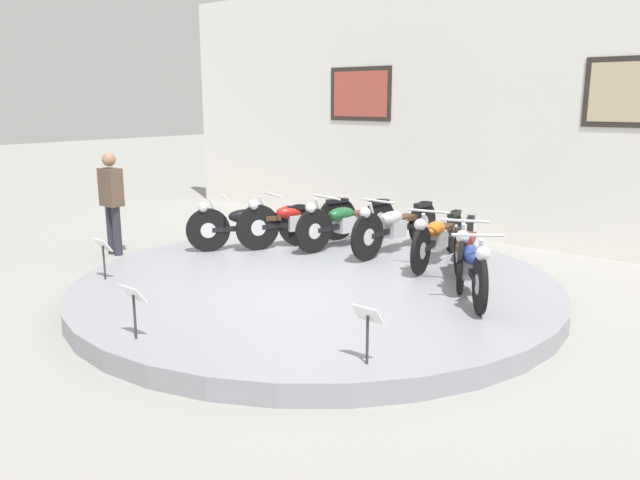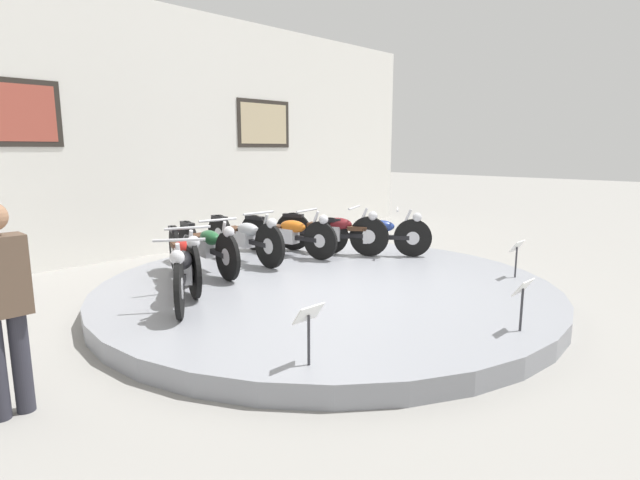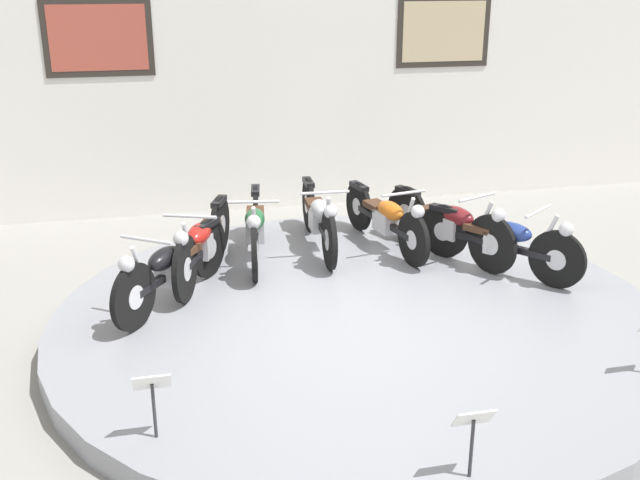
% 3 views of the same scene
% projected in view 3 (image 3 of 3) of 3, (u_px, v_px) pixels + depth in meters
% --- Properties ---
extents(ground_plane, '(60.00, 60.00, 0.00)m').
position_uv_depth(ground_plane, '(359.00, 330.00, 7.27)').
color(ground_plane, gray).
extents(display_platform, '(5.87, 5.87, 0.22)m').
position_uv_depth(display_platform, '(359.00, 320.00, 7.24)').
color(display_platform, gray).
rests_on(display_platform, ground_plane).
extents(back_wall, '(14.00, 0.22, 4.49)m').
position_uv_depth(back_wall, '(278.00, 50.00, 10.42)').
color(back_wall, white).
rests_on(back_wall, ground_plane).
extents(motorcycle_black, '(1.17, 1.66, 0.79)m').
position_uv_depth(motorcycle_black, '(171.00, 266.00, 7.24)').
color(motorcycle_black, black).
rests_on(motorcycle_black, display_platform).
extents(motorcycle_red, '(0.78, 1.91, 0.81)m').
position_uv_depth(motorcycle_red, '(203.00, 241.00, 7.86)').
color(motorcycle_red, black).
rests_on(motorcycle_red, display_platform).
extents(motorcycle_green, '(0.54, 1.98, 0.80)m').
position_uv_depth(motorcycle_green, '(255.00, 226.00, 8.37)').
color(motorcycle_green, black).
rests_on(motorcycle_green, display_platform).
extents(motorcycle_silver, '(0.54, 2.01, 0.81)m').
position_uv_depth(motorcycle_silver, '(319.00, 216.00, 8.66)').
color(motorcycle_silver, black).
rests_on(motorcycle_silver, display_platform).
extents(motorcycle_orange, '(0.55, 1.94, 0.78)m').
position_uv_depth(motorcycle_orange, '(386.00, 217.00, 8.70)').
color(motorcycle_orange, black).
rests_on(motorcycle_orange, display_platform).
extents(motorcycle_maroon, '(0.83, 1.87, 0.80)m').
position_uv_depth(motorcycle_maroon, '(450.00, 223.00, 8.45)').
color(motorcycle_maroon, black).
rests_on(motorcycle_maroon, display_platform).
extents(motorcycle_blue, '(1.20, 1.62, 0.78)m').
position_uv_depth(motorcycle_blue, '(502.00, 239.00, 7.98)').
color(motorcycle_blue, black).
rests_on(motorcycle_blue, display_platform).
extents(info_placard_front_left, '(0.26, 0.11, 0.51)m').
position_uv_depth(info_placard_front_left, '(152.00, 391.00, 5.11)').
color(info_placard_front_left, '#333338').
rests_on(info_placard_front_left, display_platform).
extents(info_placard_front_centre, '(0.26, 0.11, 0.51)m').
position_uv_depth(info_placard_front_centre, '(473.00, 427.00, 4.70)').
color(info_placard_front_centre, '#333338').
rests_on(info_placard_front_centre, display_platform).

